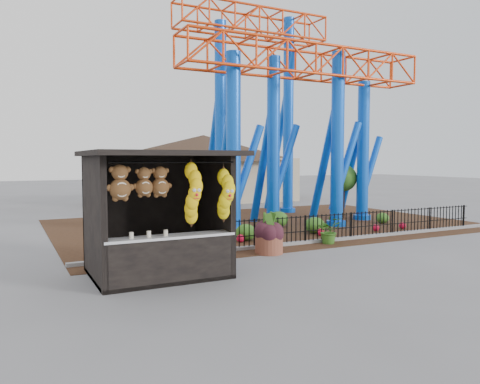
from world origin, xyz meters
name	(u,v)px	position (x,y,z in m)	size (l,w,h in m)	color
ground	(283,271)	(0.00, 0.00, 0.00)	(120.00, 120.00, 0.00)	slate
mulch_bed	(264,224)	(4.00, 8.00, 0.01)	(18.00, 12.00, 0.02)	#331E11
curb	(333,240)	(4.00, 3.00, 0.06)	(18.00, 0.18, 0.12)	gray
prize_booth	(160,216)	(-3.01, 0.91, 1.53)	(3.50, 3.40, 3.12)	black
picket_fence	(353,226)	(4.90, 3.00, 0.50)	(12.20, 0.06, 1.00)	black
roller_coaster	(283,82)	(5.12, 8.23, 6.44)	(11.00, 6.37, 10.82)	blue
terracotta_planter	(269,245)	(0.86, 2.18, 0.28)	(0.86, 0.86, 0.55)	brown
planter_foliage	(269,226)	(0.86, 2.18, 0.87)	(0.70, 0.70, 0.64)	#32141D
potted_plant	(329,230)	(3.56, 2.70, 0.46)	(0.83, 0.72, 0.92)	#294E17
landscaping	(303,223)	(4.41, 5.54, 0.31)	(8.44, 3.36, 0.68)	#2F5E1B
pavilion	(204,157)	(6.00, 20.00, 3.07)	(15.00, 15.00, 4.80)	#BFAD8C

